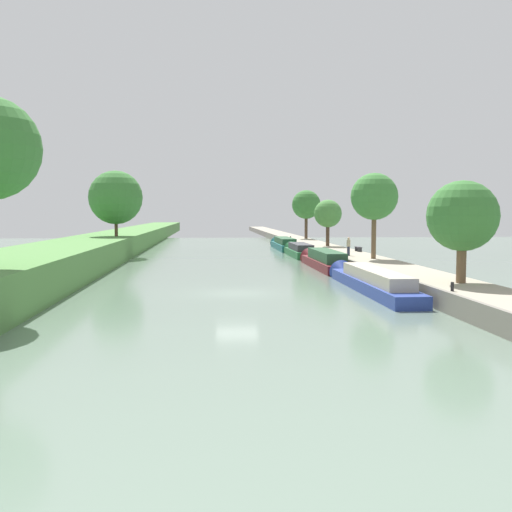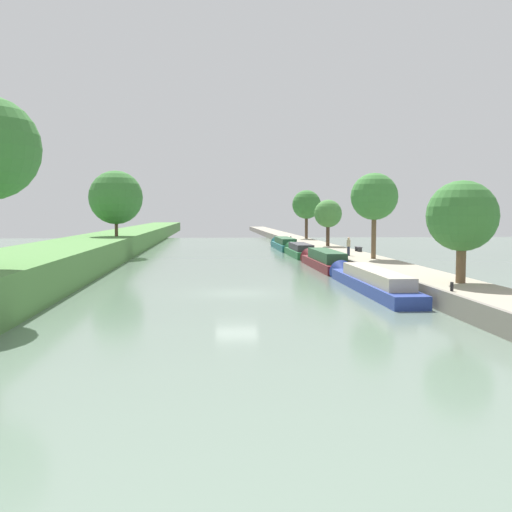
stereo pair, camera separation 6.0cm
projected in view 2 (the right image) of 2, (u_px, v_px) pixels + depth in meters
The scene contains 17 objects.
ground_plane at pixel (237, 293), 35.08m from camera, with size 160.00×160.00×0.00m, color slate.
left_grassy_bank at pixel (6, 276), 33.94m from camera, with size 7.15×260.00×2.27m.
right_towpath at pixel (427, 283), 35.96m from camera, with size 3.74×260.00×1.01m.
stone_quay at pixel (395, 283), 35.81m from camera, with size 0.25×260.00×1.06m.
narrowboat_blue at pixel (369, 281), 36.47m from camera, with size 1.90×15.88×1.99m.
narrowboat_maroon at pixel (323, 260), 51.57m from camera, with size 2.07×13.88×2.22m.
narrowboat_green at pixel (299, 251), 65.62m from camera, with size 2.12×11.64×2.10m.
narrowboat_teal at pixel (284, 244), 78.64m from camera, with size 2.19×14.44×2.23m.
tree_rightbank_near at pixel (462, 216), 31.58m from camera, with size 3.84×3.84×5.58m.
tree_rightbank_midnear at pixel (374, 197), 48.44m from camera, with size 3.91×3.91×7.14m.
tree_rightbank_midfar at pixel (328, 214), 67.36m from camera, with size 3.20×3.20×5.36m.
tree_rightbank_far at pixel (307, 205), 87.12m from camera, with size 4.29×4.29×7.24m.
tree_leftbank_downstream at pixel (116, 198), 64.30m from camera, with size 5.91×5.91×7.23m.
person_walking at pixel (349, 246), 52.34m from camera, with size 0.34×0.34×1.66m.
mooring_bollard_near at pixel (452, 287), 28.42m from camera, with size 0.16×0.16×0.45m.
mooring_bollard_far at pixel (291, 238), 84.85m from camera, with size 0.16×0.16×0.45m.
park_bench at pixel (358, 248), 58.03m from camera, with size 0.44×1.50×0.47m.
Camera 2 is at (-1.59, -34.80, 4.81)m, focal length 40.95 mm.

